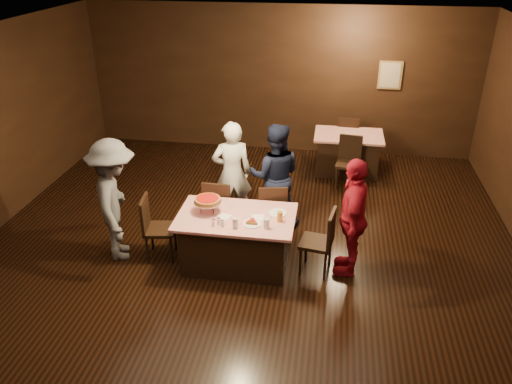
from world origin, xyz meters
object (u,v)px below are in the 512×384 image
chair_far_left (220,206)px  diner_red_shirt (353,217)px  back_table (347,153)px  glass_front_left (235,223)px  glass_amber (280,217)px  main_table (237,240)px  chair_back_near (348,163)px  chair_far_right (272,210)px  plate_empty (278,213)px  glass_front_right (266,223)px  chair_end_left (160,228)px  chair_back_far (347,138)px  pizza_stand (208,200)px  diner_white_jacket (232,173)px  diner_grey_knit (115,201)px  chair_end_right (316,241)px  diner_navy_hoodie (275,176)px

chair_far_left → diner_red_shirt: diner_red_shirt is taller
back_table → chair_far_left: size_ratio=1.37×
glass_front_left → glass_amber: same height
main_table → chair_back_near: 3.12m
back_table → chair_far_right: chair_far_right is taller
plate_empty → glass_front_right: size_ratio=1.79×
chair_end_left → chair_back_far: bearing=-41.9°
main_table → pizza_stand: size_ratio=4.21×
chair_far_right → diner_white_jacket: size_ratio=0.56×
diner_grey_knit → chair_back_far: bearing=-59.6°
chair_end_right → plate_empty: chair_end_right is taller
chair_far_left → plate_empty: chair_far_left is taller
glass_front_left → chair_end_left: bearing=165.4°
chair_back_near → plate_empty: 2.76m
diner_navy_hoodie → glass_amber: 1.25m
chair_back_near → main_table: bearing=-112.2°
main_table → glass_front_left: bearing=-80.5°
chair_end_right → diner_navy_hoodie: 1.43m
plate_empty → glass_amber: (0.05, -0.20, 0.06)m
main_table → plate_empty: plate_empty is taller
chair_end_left → glass_front_right: 1.61m
main_table → chair_end_left: bearing=180.0°
chair_far_right → glass_front_left: size_ratio=6.79×
main_table → chair_far_left: 0.85m
diner_navy_hoodie → glass_front_left: (-0.34, -1.48, -0.01)m
main_table → glass_front_left: 0.55m
chair_end_left → diner_red_shirt: (2.65, 0.08, 0.36)m
chair_end_left → chair_back_far: same height
diner_grey_knit → pizza_stand: (1.29, 0.10, 0.06)m
back_table → chair_end_left: (-2.64, -3.40, 0.09)m
chair_back_far → chair_back_near: bearing=93.4°
chair_back_near → diner_white_jacket: 2.42m
back_table → glass_front_left: 4.02m
back_table → chair_far_right: bearing=-113.3°
diner_red_shirt → plate_empty: 1.01m
glass_front_right → plate_empty: bearing=76.0°
diner_navy_hoodie → diner_grey_knit: 2.41m
main_table → glass_front_right: glass_front_right is taller
chair_far_right → chair_end_left: bearing=15.9°
diner_red_shirt → chair_back_far: bearing=-176.4°
main_table → diner_navy_hoodie: (0.39, 1.18, 0.46)m
diner_red_shirt → plate_empty: diner_red_shirt is taller
chair_far_right → diner_grey_knit: (-2.09, -0.80, 0.41)m
plate_empty → glass_front_left: glass_front_left is taller
chair_end_left → glass_front_right: bearing=-107.7°
diner_navy_hoodie → glass_amber: (0.21, -1.23, -0.01)m
chair_back_near → plate_empty: (-0.99, -2.55, 0.30)m
chair_back_near → plate_empty: size_ratio=3.80×
chair_far_right → pizza_stand: bearing=30.5°
chair_end_right → diner_grey_knit: (-2.79, -0.05, 0.41)m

